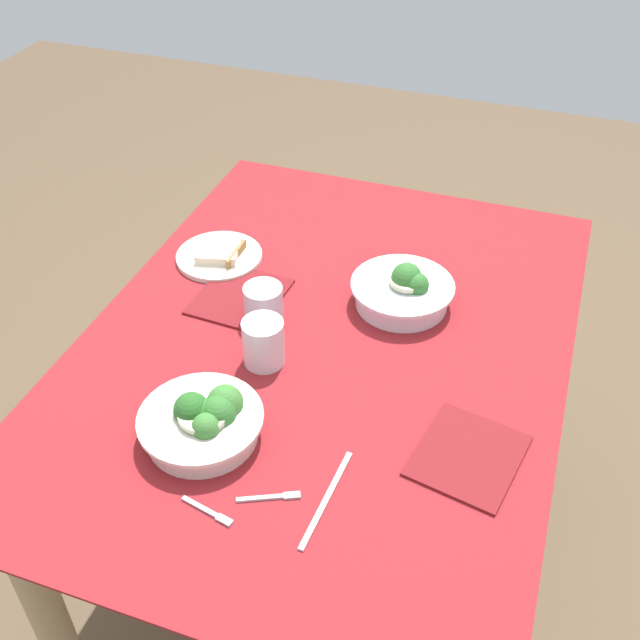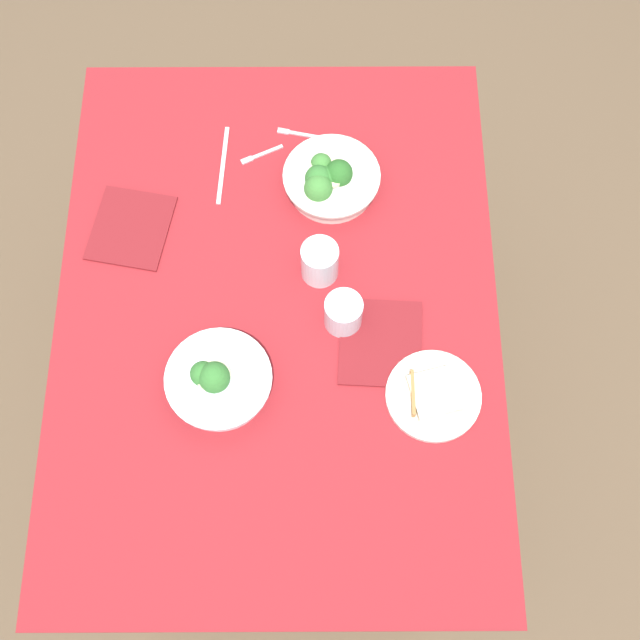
# 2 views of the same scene
# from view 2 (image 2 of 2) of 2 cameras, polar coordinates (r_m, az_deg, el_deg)

# --- Properties ---
(ground_plane) EXTENTS (6.00, 6.00, 0.00)m
(ground_plane) POSITION_cam_2_polar(r_m,az_deg,el_deg) (2.58, -2.09, -5.96)
(ground_plane) COLOR brown
(dining_table) EXTENTS (1.32, 0.96, 0.74)m
(dining_table) POSITION_cam_2_polar(r_m,az_deg,el_deg) (2.00, -2.69, -0.71)
(dining_table) COLOR maroon
(dining_table) RESTS_ON ground_plane
(broccoli_bowl_far) EXTENTS (0.22, 0.22, 0.09)m
(broccoli_bowl_far) POSITION_cam_2_polar(r_m,az_deg,el_deg) (2.00, 0.63, 9.20)
(broccoli_bowl_far) COLOR silver
(broccoli_bowl_far) RESTS_ON dining_table
(broccoli_bowl_near) EXTENTS (0.22, 0.22, 0.10)m
(broccoli_bowl_near) POSITION_cam_2_polar(r_m,az_deg,el_deg) (1.81, -6.73, -3.96)
(broccoli_bowl_near) COLOR white
(broccoli_bowl_near) RESTS_ON dining_table
(bread_side_plate) EXTENTS (0.20, 0.20, 0.03)m
(bread_side_plate) POSITION_cam_2_polar(r_m,az_deg,el_deg) (1.83, 7.43, -4.90)
(bread_side_plate) COLOR silver
(bread_side_plate) RESTS_ON dining_table
(water_glass_center) EXTENTS (0.08, 0.08, 0.08)m
(water_glass_center) POSITION_cam_2_polar(r_m,az_deg,el_deg) (1.84, 1.54, 0.46)
(water_glass_center) COLOR silver
(water_glass_center) RESTS_ON dining_table
(water_glass_side) EXTENTS (0.08, 0.08, 0.10)m
(water_glass_side) POSITION_cam_2_polar(r_m,az_deg,el_deg) (1.89, -0.02, 3.84)
(water_glass_side) COLOR silver
(water_glass_side) RESTS_ON dining_table
(fork_by_far_bowl) EXTENTS (0.03, 0.10, 0.00)m
(fork_by_far_bowl) POSITION_cam_2_polar(r_m,az_deg,el_deg) (2.12, -1.61, 12.13)
(fork_by_far_bowl) COLOR #B7B7BC
(fork_by_far_bowl) RESTS_ON dining_table
(fork_by_near_bowl) EXTENTS (0.05, 0.10, 0.00)m
(fork_by_near_bowl) POSITION_cam_2_polar(r_m,az_deg,el_deg) (2.09, -3.96, 10.74)
(fork_by_near_bowl) COLOR #B7B7BC
(fork_by_near_bowl) RESTS_ON dining_table
(table_knife_left) EXTENTS (0.21, 0.02, 0.00)m
(table_knife_left) POSITION_cam_2_polar(r_m,az_deg,el_deg) (2.08, -6.38, 10.07)
(table_knife_left) COLOR #B7B7BC
(table_knife_left) RESTS_ON dining_table
(napkin_folded_upper) EXTENTS (0.21, 0.19, 0.01)m
(napkin_folded_upper) POSITION_cam_2_polar(r_m,az_deg,el_deg) (1.86, 3.99, -1.49)
(napkin_folded_upper) COLOR maroon
(napkin_folded_upper) RESTS_ON dining_table
(napkin_folded_lower) EXTENTS (0.22, 0.20, 0.01)m
(napkin_folded_lower) POSITION_cam_2_polar(r_m,az_deg,el_deg) (2.02, -12.28, 5.92)
(napkin_folded_lower) COLOR maroon
(napkin_folded_lower) RESTS_ON dining_table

